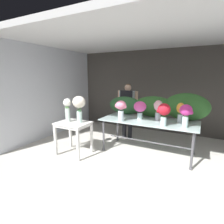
{
  "coord_description": "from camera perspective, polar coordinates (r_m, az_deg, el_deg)",
  "views": [
    {
      "loc": [
        1.47,
        -2.16,
        1.83
      ],
      "look_at": [
        -0.34,
        1.3,
        1.03
      ],
      "focal_mm": 28.24,
      "sensor_mm": 36.0,
      "label": 1
    }
  ],
  "objects": [
    {
      "name": "wall_back",
      "position": [
        6.1,
        13.63,
        6.59
      ],
      "size": [
        5.45,
        0.12,
        2.67
      ],
      "primitive_type": "cube",
      "color": "#4C4742",
      "rests_on": "ground"
    },
    {
      "name": "ground_plane",
      "position": [
        4.67,
        7.07,
        -11.63
      ],
      "size": [
        8.22,
        8.22,
        0.0
      ],
      "primitive_type": "plane",
      "color": "silver"
    },
    {
      "name": "vase_rosy_anemones",
      "position": [
        4.01,
        2.83,
        1.09
      ],
      "size": [
        0.27,
        0.24,
        0.47
      ],
      "color": "silver",
      "rests_on": "display_table_glass"
    },
    {
      "name": "display_table_glass",
      "position": [
        4.26,
        11.72,
        -3.97
      ],
      "size": [
        2.2,
        0.99,
        0.82
      ],
      "color": "#B1C9C9",
      "rests_on": "ground"
    },
    {
      "name": "vase_cream_lisianthus_tall",
      "position": [
        4.06,
        -10.63,
        2.16
      ],
      "size": [
        0.3,
        0.29,
        0.61
      ],
      "color": "silver",
      "rests_on": "side_table_white"
    },
    {
      "name": "florist",
      "position": [
        5.2,
        5.03,
        2.31
      ],
      "size": [
        0.62,
        0.24,
        1.61
      ],
      "color": "#232328",
      "rests_on": "ground"
    },
    {
      "name": "vase_blush_snapdragons",
      "position": [
        4.22,
        14.68,
        1.05
      ],
      "size": [
        0.22,
        0.2,
        0.47
      ],
      "color": "silver",
      "rests_on": "display_table_glass"
    },
    {
      "name": "wall_left",
      "position": [
        5.84,
        -18.59,
        6.11
      ],
      "size": [
        0.12,
        3.85,
        2.67
      ],
      "primitive_type": "cube",
      "color": "silver",
      "rests_on": "ground"
    },
    {
      "name": "vase_crimson_peonies",
      "position": [
        3.75,
        16.44,
        0.05
      ],
      "size": [
        0.28,
        0.26,
        0.47
      ],
      "color": "silver",
      "rests_on": "display_table_glass"
    },
    {
      "name": "vase_fuchsia_tulips",
      "position": [
        4.23,
        9.08,
        1.34
      ],
      "size": [
        0.3,
        0.3,
        0.43
      ],
      "color": "silver",
      "rests_on": "display_table_glass"
    },
    {
      "name": "foliage_backdrop",
      "position": [
        4.5,
        14.78,
        1.75
      ],
      "size": [
        2.5,
        0.31,
        0.64
      ],
      "color": "#28562D",
      "rests_on": "display_table_glass"
    },
    {
      "name": "ceiling_slab",
      "position": [
        4.39,
        8.03,
        23.32
      ],
      "size": [
        5.57,
        3.85,
        0.12
      ],
      "primitive_type": "cube",
      "color": "silver",
      "rests_on": "wall_back"
    },
    {
      "name": "vase_sunset_freesia",
      "position": [
        4.15,
        21.27,
        0.2
      ],
      "size": [
        0.18,
        0.18,
        0.44
      ],
      "color": "silver",
      "rests_on": "display_table_glass"
    },
    {
      "name": "side_table_white",
      "position": [
        4.22,
        -12.43,
        -4.68
      ],
      "size": [
        0.74,
        0.6,
        0.78
      ],
      "color": "white",
      "rests_on": "ground"
    },
    {
      "name": "vase_white_roses_tall",
      "position": [
        4.22,
        -14.25,
        1.1
      ],
      "size": [
        0.19,
        0.18,
        0.55
      ],
      "color": "silver",
      "rests_on": "side_table_white"
    },
    {
      "name": "vase_magenta_ranunculus",
      "position": [
        3.78,
        22.76,
        -0.31
      ],
      "size": [
        0.26,
        0.24,
        0.47
      ],
      "color": "silver",
      "rests_on": "display_table_glass"
    }
  ]
}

